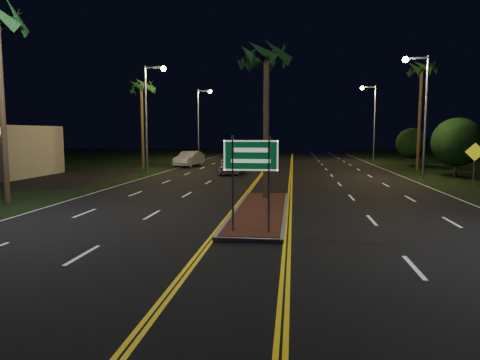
% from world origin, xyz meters
% --- Properties ---
extents(ground, '(120.00, 120.00, 0.00)m').
position_xyz_m(ground, '(0.00, 0.00, 0.00)').
color(ground, black).
rests_on(ground, ground).
extents(median_island, '(2.25, 10.25, 0.17)m').
position_xyz_m(median_island, '(0.00, 7.00, 0.08)').
color(median_island, gray).
rests_on(median_island, ground).
extents(highway_sign, '(1.80, 0.08, 3.20)m').
position_xyz_m(highway_sign, '(0.00, 2.80, 2.40)').
color(highway_sign, gray).
rests_on(highway_sign, ground).
extents(streetlight_left_mid, '(1.91, 0.44, 9.00)m').
position_xyz_m(streetlight_left_mid, '(-10.61, 24.00, 5.66)').
color(streetlight_left_mid, gray).
rests_on(streetlight_left_mid, ground).
extents(streetlight_left_far, '(1.91, 0.44, 9.00)m').
position_xyz_m(streetlight_left_far, '(-10.61, 44.00, 5.66)').
color(streetlight_left_far, gray).
rests_on(streetlight_left_far, ground).
extents(streetlight_right_mid, '(1.91, 0.44, 9.00)m').
position_xyz_m(streetlight_right_mid, '(10.61, 22.00, 5.66)').
color(streetlight_right_mid, gray).
rests_on(streetlight_right_mid, ground).
extents(streetlight_right_far, '(1.91, 0.44, 9.00)m').
position_xyz_m(streetlight_right_far, '(10.61, 42.00, 5.66)').
color(streetlight_right_far, gray).
rests_on(streetlight_right_far, ground).
extents(palm_median, '(2.40, 2.40, 8.30)m').
position_xyz_m(palm_median, '(0.00, 10.50, 7.28)').
color(palm_median, '#382819').
rests_on(palm_median, ground).
extents(palm_left_far, '(2.40, 2.40, 8.80)m').
position_xyz_m(palm_left_far, '(-12.80, 28.00, 7.75)').
color(palm_left_far, '#382819').
rests_on(palm_left_far, ground).
extents(palm_right_far, '(2.40, 2.40, 10.30)m').
position_xyz_m(palm_right_far, '(12.80, 30.00, 9.14)').
color(palm_right_far, '#382819').
rests_on(palm_right_far, ground).
extents(shrub_mid, '(3.78, 3.78, 4.62)m').
position_xyz_m(shrub_mid, '(14.00, 24.00, 2.73)').
color(shrub_mid, '#382819').
rests_on(shrub_mid, ground).
extents(shrub_far, '(3.24, 3.24, 3.96)m').
position_xyz_m(shrub_far, '(13.80, 36.00, 2.34)').
color(shrub_far, '#382819').
rests_on(shrub_far, ground).
extents(car_near, '(2.36, 5.05, 1.65)m').
position_xyz_m(car_near, '(-3.73, 24.22, 0.83)').
color(car_near, '#B2B1B8').
rests_on(car_near, ground).
extents(car_far, '(3.24, 5.77, 1.81)m').
position_xyz_m(car_far, '(-9.31, 32.02, 0.91)').
color(car_far, silver).
rests_on(car_far, ground).
extents(warning_sign, '(1.15, 0.32, 2.81)m').
position_xyz_m(warning_sign, '(13.00, 18.05, 1.86)').
color(warning_sign, gray).
rests_on(warning_sign, ground).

